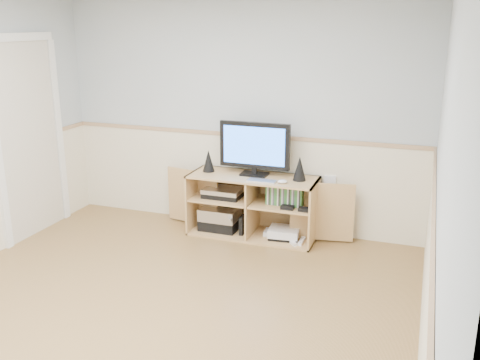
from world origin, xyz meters
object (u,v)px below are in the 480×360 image
object	(u,v)px
media_cabinet	(254,204)
keyboard	(262,181)
game_consoles	(283,233)
monitor	(255,147)

from	to	relation	value
media_cabinet	keyboard	size ratio (longest dim) A/B	7.19
media_cabinet	game_consoles	distance (m)	0.44
media_cabinet	keyboard	distance (m)	0.41
game_consoles	monitor	bearing A→B (deg)	169.95
media_cabinet	game_consoles	size ratio (longest dim) A/B	4.59
monitor	keyboard	distance (m)	0.38
monitor	keyboard	bearing A→B (deg)	-52.90
monitor	keyboard	world-z (taller)	monitor
monitor	keyboard	xyz separation A→B (m)	(0.14, -0.19, -0.30)
media_cabinet	monitor	world-z (taller)	monitor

